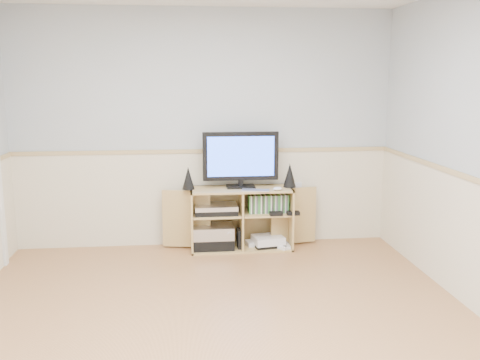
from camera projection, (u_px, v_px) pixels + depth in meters
name	position (u px, v px, depth m)	size (l,w,h in m)	color
room	(209.00, 165.00, 3.57)	(4.04, 4.54, 2.54)	tan
media_cabinet	(241.00, 217.00, 5.68)	(1.65, 0.40, 0.65)	tan
monitor	(241.00, 158.00, 5.56)	(0.79, 0.18, 0.59)	black
speaker_left	(188.00, 178.00, 5.51)	(0.13, 0.13, 0.23)	black
speaker_right	(290.00, 175.00, 5.63)	(0.14, 0.14, 0.25)	black
keyboard	(255.00, 190.00, 5.45)	(0.28, 0.11, 0.01)	#BDBDC1
mouse	(278.00, 189.00, 5.47)	(0.10, 0.06, 0.04)	white
av_components	(214.00, 229.00, 5.62)	(0.52, 0.33, 0.47)	black
game_consoles	(267.00, 241.00, 5.70)	(0.46, 0.31, 0.11)	white
game_cases	(268.00, 203.00, 5.62)	(0.42, 0.14, 0.19)	#3F8C3F
wall_outlet	(296.00, 188.00, 5.86)	(0.12, 0.03, 0.12)	white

